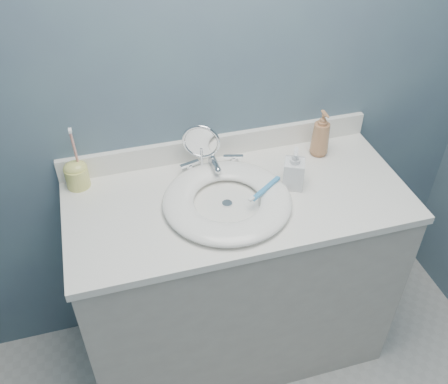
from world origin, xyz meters
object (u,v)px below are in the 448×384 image
object	(u,v)px
toothbrush_holder	(77,173)
soap_bottle_amber	(321,133)
makeup_mirror	(201,147)
soap_bottle_clear	(294,168)

from	to	relation	value
toothbrush_holder	soap_bottle_amber	bearing A→B (deg)	-3.29
makeup_mirror	soap_bottle_clear	bearing A→B (deg)	-6.37
makeup_mirror	soap_bottle_amber	xyz separation A→B (m)	(0.47, -0.01, -0.02)
makeup_mirror	toothbrush_holder	xyz separation A→B (m)	(-0.45, 0.04, -0.06)
makeup_mirror	toothbrush_holder	size ratio (longest dim) A/B	0.85
soap_bottle_amber	toothbrush_holder	bearing A→B (deg)	175.46
soap_bottle_amber	toothbrush_holder	xyz separation A→B (m)	(-0.92, 0.05, -0.04)
makeup_mirror	soap_bottle_clear	size ratio (longest dim) A/B	1.29
soap_bottle_clear	toothbrush_holder	distance (m)	0.78
soap_bottle_clear	toothbrush_holder	world-z (taller)	toothbrush_holder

